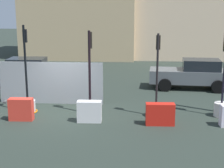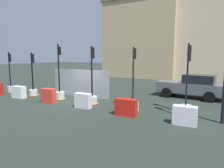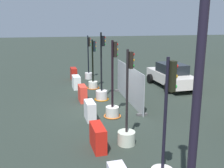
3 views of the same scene
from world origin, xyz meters
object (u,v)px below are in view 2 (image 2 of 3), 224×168
object	(u,v)px
construction_barrier_3	(83,101)
construction_barrier_5	(185,116)
traffic_light_5	(186,104)
car_grey_saloon	(192,86)
car_white_van	(84,79)
traffic_light_4	(133,100)
construction_barrier_4	(126,107)
construction_barrier_2	(48,96)
traffic_light_3	(92,94)
traffic_light_0	(11,84)
construction_barrier_1	(19,92)
traffic_light_1	(33,88)
traffic_light_2	(60,91)

from	to	relation	value
construction_barrier_3	construction_barrier_5	xyz separation A→B (m)	(5.61, -0.04, -0.01)
traffic_light_5	car_grey_saloon	world-z (taller)	traffic_light_5
car_white_van	traffic_light_4	bearing A→B (deg)	-35.11
construction_barrier_4	construction_barrier_2	bearing A→B (deg)	179.09
traffic_light_4	construction_barrier_4	distance (m)	1.10
construction_barrier_5	traffic_light_3	bearing A→B (deg)	168.92
traffic_light_0	traffic_light_4	distance (m)	11.12
traffic_light_0	traffic_light_5	bearing A→B (deg)	0.38
car_white_van	traffic_light_0	bearing A→B (deg)	-126.30
construction_barrier_1	construction_barrier_5	bearing A→B (deg)	0.37
traffic_light_4	car_grey_saloon	xyz separation A→B (m)	(2.26, 5.19, 0.25)
traffic_light_3	construction_barrier_4	distance (m)	3.17
traffic_light_3	car_grey_saloon	bearing A→B (deg)	44.96
traffic_light_3	car_grey_saloon	xyz separation A→B (m)	(5.09, 5.08, 0.21)
traffic_light_3	construction_barrier_3	size ratio (longest dim) A/B	3.62
traffic_light_3	construction_barrier_2	size ratio (longest dim) A/B	3.65
traffic_light_3	traffic_light_1	bearing A→B (deg)	-178.94
traffic_light_1	traffic_light_5	xyz separation A→B (m)	(10.95, 0.19, 0.12)
traffic_light_1	traffic_light_4	xyz separation A→B (m)	(8.22, -0.02, 0.04)
traffic_light_0	traffic_light_3	size ratio (longest dim) A/B	0.93
construction_barrier_4	construction_barrier_5	world-z (taller)	construction_barrier_4
construction_barrier_4	car_white_van	xyz separation A→B (m)	(-7.49, 6.27, 0.38)
construction_barrier_1	car_grey_saloon	xyz separation A→B (m)	(10.65, 6.27, 0.41)
traffic_light_2	car_grey_saloon	size ratio (longest dim) A/B	0.82
traffic_light_5	construction_barrier_2	bearing A→B (deg)	-171.74
traffic_light_4	construction_barrier_5	size ratio (longest dim) A/B	3.39
traffic_light_4	car_white_van	size ratio (longest dim) A/B	0.77
traffic_light_3	construction_barrier_3	distance (m)	1.11
car_white_van	construction_barrier_1	bearing A→B (deg)	-99.08
traffic_light_4	construction_barrier_5	xyz separation A→B (m)	(2.92, -1.01, -0.17)
construction_barrier_2	car_grey_saloon	distance (m)	9.92
traffic_light_5	construction_barrier_2	size ratio (longest dim) A/B	3.66
traffic_light_3	traffic_light_0	bearing A→B (deg)	-179.98
construction_barrier_2	construction_barrier_5	world-z (taller)	construction_barrier_2
traffic_light_0	car_grey_saloon	distance (m)	14.31
traffic_light_3	car_grey_saloon	world-z (taller)	traffic_light_3
construction_barrier_3	traffic_light_0	bearing A→B (deg)	172.69
construction_barrier_5	car_grey_saloon	distance (m)	6.25
car_grey_saloon	car_white_van	world-z (taller)	car_grey_saloon
traffic_light_5	construction_barrier_3	xyz separation A→B (m)	(-5.43, -1.17, -0.25)
traffic_light_5	construction_barrier_3	distance (m)	5.56
traffic_light_3	construction_barrier_5	world-z (taller)	traffic_light_3
construction_barrier_5	car_white_van	distance (m)	12.03
traffic_light_2	construction_barrier_3	size ratio (longest dim) A/B	3.84
traffic_light_5	construction_barrier_4	size ratio (longest dim) A/B	3.17
traffic_light_0	construction_barrier_4	bearing A→B (deg)	-6.07
traffic_light_4	car_grey_saloon	world-z (taller)	traffic_light_4
traffic_light_0	construction_barrier_3	size ratio (longest dim) A/B	3.36
traffic_light_3	construction_barrier_4	bearing A→B (deg)	-22.18
construction_barrier_3	car_white_van	size ratio (longest dim) A/B	0.22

